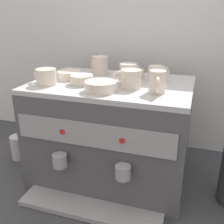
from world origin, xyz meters
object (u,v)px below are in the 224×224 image
Objects in this scene: ceramic_cup_1 at (46,77)px; ceramic_bowl_2 at (82,80)px; ceramic_bowl_0 at (133,74)px; milk_pitcher at (19,147)px; ceramic_cup_3 at (130,79)px; ceramic_cup_0 at (157,82)px; ceramic_bowl_1 at (70,75)px; espresso_machine at (112,131)px; ceramic_cup_4 at (129,73)px; ceramic_cup_5 at (157,74)px; ceramic_bowl_3 at (101,87)px; ceramic_cup_2 at (100,65)px.

ceramic_bowl_2 is at bearing 20.16° from ceramic_cup_1.
ceramic_cup_1 is 1.21× the size of ceramic_bowl_0.
ceramic_bowl_2 is at bearing -6.45° from milk_pitcher.
ceramic_cup_1 is 0.34m from ceramic_cup_3.
ceramic_bowl_1 is (-0.40, 0.10, -0.02)m from ceramic_cup_0.
ceramic_cup_4 is (0.06, 0.04, 0.26)m from espresso_machine.
ceramic_cup_5 is at bearing 23.80° from ceramic_cup_1.
milk_pitcher is (-0.67, -0.09, -0.41)m from ceramic_cup_5.
ceramic_cup_4 is at bearing 69.91° from ceramic_bowl_3.
ceramic_bowl_0 is 0.79× the size of ceramic_bowl_3.
ceramic_cup_5 reaches higher than milk_pitcher.
milk_pitcher is at bearing -175.62° from ceramic_bowl_1.
ceramic_bowl_3 is at bearing -168.09° from ceramic_cup_0.
ceramic_bowl_0 is at bearing 63.77° from espresso_machine.
ceramic_cup_1 reaches higher than milk_pitcher.
ceramic_bowl_2 is 0.13m from ceramic_bowl_3.
ceramic_cup_3 reaches higher than milk_pitcher.
ceramic_bowl_0 is (-0.00, 0.09, -0.02)m from ceramic_cup_4.
ceramic_cup_3 is at bearing 1.83° from ceramic_bowl_2.
ceramic_cup_2 reaches higher than ceramic_cup_3.
ceramic_cup_0 reaches higher than ceramic_bowl_0.
ceramic_bowl_0 reaches higher than espresso_machine.
milk_pitcher is at bearing 174.04° from ceramic_cup_0.
milk_pitcher is (-0.56, -0.14, -0.39)m from ceramic_bowl_0.
ceramic_cup_2 is at bearing 136.78° from ceramic_cup_3.
ceramic_cup_0 is at bearing 11.91° from ceramic_bowl_3.
ceramic_cup_0 is 0.41m from ceramic_bowl_1.
ceramic_cup_4 reaches higher than espresso_machine.
ceramic_cup_3 reaches higher than ceramic_bowl_2.
ceramic_cup_1 is at bearing -142.39° from ceramic_bowl_0.
ceramic_cup_4 is at bearing 6.78° from ceramic_bowl_1.
ceramic_cup_4 is 1.14× the size of ceramic_bowl_0.
ceramic_cup_1 is at bearing -121.13° from ceramic_cup_2.
ceramic_bowl_1 is 0.50m from milk_pitcher.
ceramic_bowl_0 is 0.70m from milk_pitcher.
ceramic_cup_0 is at bearing -56.78° from ceramic_bowl_0.
ceramic_bowl_3 is (-0.17, -0.21, -0.02)m from ceramic_cup_5.
ceramic_bowl_0 is at bearing 123.22° from ceramic_cup_0.
espresso_machine is at bearing 28.95° from ceramic_bowl_2.
ceramic_cup_2 is 0.87× the size of ceramic_cup_3.
ceramic_bowl_2 is 0.78× the size of ceramic_bowl_3.
ceramic_cup_4 is 1.23× the size of ceramic_cup_5.
espresso_machine is at bearing -51.68° from ceramic_cup_2.
ceramic_bowl_1 is (-0.19, 0.01, 0.24)m from espresso_machine.
ceramic_bowl_1 is at bearing -128.37° from ceramic_cup_2.
ceramic_cup_5 is at bearing -10.84° from ceramic_cup_2.
ceramic_cup_4 is at bearing 29.75° from ceramic_bowl_2.
ceramic_cup_5 reaches higher than ceramic_bowl_2.
ceramic_bowl_0 is 0.26m from ceramic_bowl_3.
ceramic_bowl_0 is at bearing 47.49° from ceramic_bowl_2.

